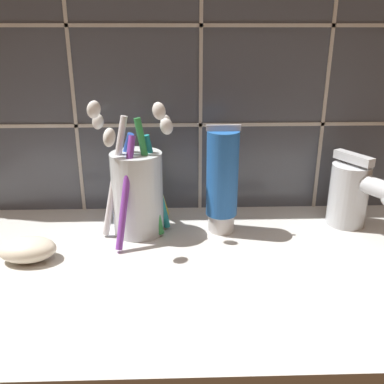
% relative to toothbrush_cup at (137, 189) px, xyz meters
% --- Properties ---
extents(sink_counter, '(0.73, 0.36, 0.02)m').
position_rel_toothbrush_cup_xyz_m(sink_counter, '(0.07, -0.09, -0.07)').
color(sink_counter, silver).
rests_on(sink_counter, ground).
extents(tile_wall_backsplash, '(0.83, 0.02, 0.40)m').
position_rel_toothbrush_cup_xyz_m(tile_wall_backsplash, '(0.07, 0.09, 0.12)').
color(tile_wall_backsplash, '#4C515B').
rests_on(tile_wall_backsplash, ground).
extents(toothbrush_cup, '(0.12, 0.14, 0.19)m').
position_rel_toothbrush_cup_xyz_m(toothbrush_cup, '(0.00, 0.00, 0.00)').
color(toothbrush_cup, silver).
rests_on(toothbrush_cup, sink_counter).
extents(toothpaste_tube, '(0.05, 0.04, 0.15)m').
position_rel_toothbrush_cup_xyz_m(toothpaste_tube, '(0.12, 0.00, 0.01)').
color(toothpaste_tube, white).
rests_on(toothpaste_tube, sink_counter).
extents(sink_faucet, '(0.07, 0.10, 0.11)m').
position_rel_toothbrush_cup_xyz_m(sink_faucet, '(0.30, 0.01, -0.01)').
color(sink_faucet, silver).
rests_on(sink_faucet, sink_counter).
extents(soap_bar, '(0.07, 0.05, 0.03)m').
position_rel_toothbrush_cup_xyz_m(soap_bar, '(-0.13, -0.08, -0.05)').
color(soap_bar, silver).
rests_on(soap_bar, sink_counter).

